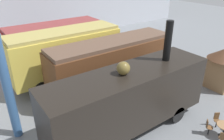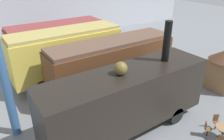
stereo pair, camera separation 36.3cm
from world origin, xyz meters
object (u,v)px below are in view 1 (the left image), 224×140
at_px(steam_locomotive, 130,97).
at_px(cafe_chair_0, 208,126).
at_px(ticket_kiosk, 223,66).
at_px(visitor_person, 165,79).
at_px(passenger_coach_vintage, 66,52).
at_px(passenger_coach_wooden, 112,61).
at_px(streamlined_locomotive, 63,38).

xyz_separation_m(steam_locomotive, cafe_chair_0, (3.16, -2.71, -1.57)).
bearing_deg(ticket_kiosk, visitor_person, 153.42).
distance_m(passenger_coach_vintage, passenger_coach_wooden, 3.68).
distance_m(cafe_chair_0, ticket_kiosk, 5.92).
distance_m(passenger_coach_wooden, steam_locomotive, 4.47).
height_order(cafe_chair_0, visitor_person, visitor_person).
bearing_deg(steam_locomotive, cafe_chair_0, -40.57).
bearing_deg(cafe_chair_0, streamlined_locomotive, 146.70).
xyz_separation_m(passenger_coach_wooden, steam_locomotive, (-1.83, -4.08, -0.06)).
height_order(steam_locomotive, cafe_chair_0, steam_locomotive).
distance_m(passenger_coach_vintage, visitor_person, 7.43).
bearing_deg(streamlined_locomotive, visitor_person, -70.64).
bearing_deg(passenger_coach_vintage, steam_locomotive, -88.24).
bearing_deg(cafe_chair_0, visitor_person, 120.50).
xyz_separation_m(streamlined_locomotive, cafe_chair_0, (1.86, -13.84, -1.60)).
relative_size(streamlined_locomotive, visitor_person, 5.71).
bearing_deg(passenger_coach_wooden, passenger_coach_vintage, 123.80).
bearing_deg(passenger_coach_vintage, visitor_person, -48.45).
bearing_deg(passenger_coach_wooden, streamlined_locomotive, 94.23).
bearing_deg(steam_locomotive, streamlined_locomotive, 83.31).
distance_m(steam_locomotive, cafe_chair_0, 4.45).
bearing_deg(ticket_kiosk, steam_locomotive, 178.47).
bearing_deg(ticket_kiosk, cafe_chair_0, -154.64).
xyz_separation_m(steam_locomotive, visitor_person, (4.63, 1.66, -1.10)).
distance_m(passenger_coach_wooden, ticket_kiosk, 7.88).
relative_size(visitor_person, ticket_kiosk, 0.60).
height_order(passenger_coach_wooden, steam_locomotive, steam_locomotive).
height_order(streamlined_locomotive, steam_locomotive, steam_locomotive).
xyz_separation_m(cafe_chair_0, visitor_person, (1.47, 4.37, 0.48)).
relative_size(cafe_chair_0, ticket_kiosk, 0.29).
xyz_separation_m(passenger_coach_vintage, passenger_coach_wooden, (2.05, -3.06, -0.19)).
bearing_deg(ticket_kiosk, streamlined_locomotive, 122.02).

